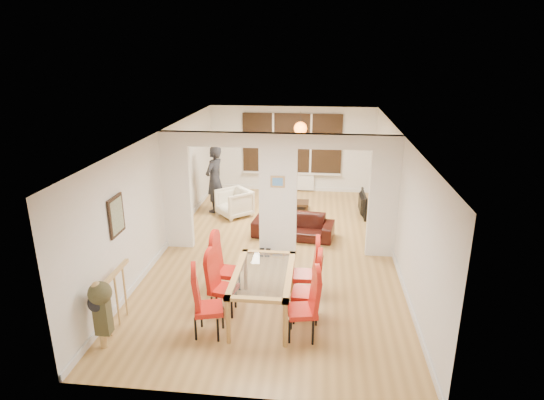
% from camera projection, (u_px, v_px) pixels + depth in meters
% --- Properties ---
extents(floor, '(5.00, 9.00, 0.01)m').
position_uv_depth(floor, '(278.00, 250.00, 10.05)').
color(floor, '#B28547').
rests_on(floor, ground).
extents(room_walls, '(5.00, 9.00, 2.60)m').
position_uv_depth(room_walls, '(278.00, 194.00, 9.63)').
color(room_walls, silver).
rests_on(room_walls, floor).
extents(divider_wall, '(5.00, 0.18, 2.60)m').
position_uv_depth(divider_wall, '(278.00, 194.00, 9.63)').
color(divider_wall, white).
rests_on(divider_wall, floor).
extents(bay_window_blinds, '(3.00, 0.08, 1.80)m').
position_uv_depth(bay_window_blinds, '(292.00, 143.00, 13.76)').
color(bay_window_blinds, black).
rests_on(bay_window_blinds, room_walls).
extents(radiator, '(1.40, 0.08, 0.50)m').
position_uv_depth(radiator, '(291.00, 182.00, 14.10)').
color(radiator, white).
rests_on(radiator, floor).
extents(pendant_light, '(0.36, 0.36, 0.36)m').
position_uv_depth(pendant_light, '(300.00, 128.00, 12.44)').
color(pendant_light, orange).
rests_on(pendant_light, room_walls).
extents(stair_newel, '(0.40, 1.20, 1.10)m').
position_uv_depth(stair_newel, '(115.00, 297.00, 7.08)').
color(stair_newel, tan).
rests_on(stair_newel, floor).
extents(wall_poster, '(0.04, 0.52, 0.67)m').
position_uv_depth(wall_poster, '(116.00, 216.00, 7.53)').
color(wall_poster, gray).
rests_on(wall_poster, room_walls).
extents(pillar_photo, '(0.30, 0.03, 0.25)m').
position_uv_depth(pillar_photo, '(278.00, 182.00, 9.45)').
color(pillar_photo, '#4C8CD8').
rests_on(pillar_photo, divider_wall).
extents(dining_table, '(0.96, 1.70, 0.80)m').
position_uv_depth(dining_table, '(263.00, 294.00, 7.47)').
color(dining_table, '#AC7F3F').
rests_on(dining_table, floor).
extents(dining_chair_la, '(0.52, 0.52, 1.06)m').
position_uv_depth(dining_chair_la, '(209.00, 304.00, 6.93)').
color(dining_chair_la, '#B61C12').
rests_on(dining_chair_la, floor).
extents(dining_chair_lb, '(0.49, 0.49, 1.03)m').
position_uv_depth(dining_chair_lb, '(223.00, 285.00, 7.52)').
color(dining_chair_lb, '#B61C12').
rests_on(dining_chair_lb, floor).
extents(dining_chair_lc, '(0.48, 0.48, 1.09)m').
position_uv_depth(dining_chair_lc, '(227.00, 268.00, 8.04)').
color(dining_chair_lc, '#B61C12').
rests_on(dining_chair_lc, floor).
extents(dining_chair_ra, '(0.51, 0.51, 1.08)m').
position_uv_depth(dining_chair_ra, '(302.00, 306.00, 6.86)').
color(dining_chair_ra, '#B61C12').
rests_on(dining_chair_ra, floor).
extents(dining_chair_rb, '(0.47, 0.47, 1.10)m').
position_uv_depth(dining_chair_rb, '(306.00, 289.00, 7.33)').
color(dining_chair_rb, '#B61C12').
rests_on(dining_chair_rb, floor).
extents(dining_chair_rc, '(0.44, 0.44, 1.06)m').
position_uv_depth(dining_chair_rc, '(305.00, 271.00, 7.95)').
color(dining_chair_rc, '#B61C12').
rests_on(dining_chair_rc, floor).
extents(sofa, '(1.96, 0.98, 0.55)m').
position_uv_depth(sofa, '(293.00, 226.00, 10.68)').
color(sofa, black).
rests_on(sofa, floor).
extents(armchair, '(1.10, 1.11, 0.72)m').
position_uv_depth(armchair, '(234.00, 203.00, 11.97)').
color(armchair, beige).
rests_on(armchair, floor).
extents(person, '(0.77, 0.63, 1.80)m').
position_uv_depth(person, '(215.00, 179.00, 12.16)').
color(person, black).
rests_on(person, floor).
extents(television, '(1.07, 0.17, 0.61)m').
position_uv_depth(television, '(359.00, 204.00, 12.08)').
color(television, black).
rests_on(television, floor).
extents(coffee_table, '(1.07, 0.68, 0.23)m').
position_uv_depth(coffee_table, '(291.00, 205.00, 12.53)').
color(coffee_table, '#321F11').
rests_on(coffee_table, floor).
extents(bottle, '(0.07, 0.07, 0.28)m').
position_uv_depth(bottle, '(281.00, 198.00, 12.38)').
color(bottle, '#143F19').
rests_on(bottle, coffee_table).
extents(bowl, '(0.20, 0.20, 0.05)m').
position_uv_depth(bowl, '(291.00, 202.00, 12.39)').
color(bowl, '#321F11').
rests_on(bowl, coffee_table).
extents(shoes, '(0.24, 0.26, 0.10)m').
position_uv_depth(shoes, '(265.00, 253.00, 9.79)').
color(shoes, black).
rests_on(shoes, floor).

